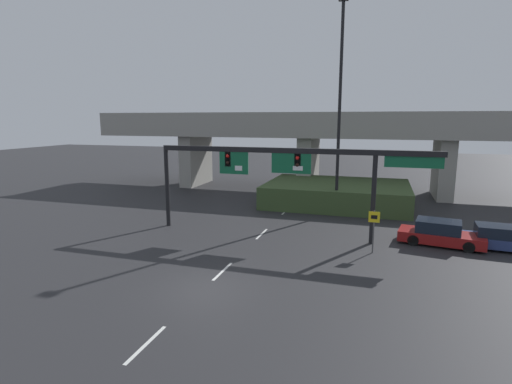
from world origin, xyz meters
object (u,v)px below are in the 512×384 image
signal_gantry (283,164)px  parked_sedan_mid_right (501,238)px  highway_light_pole_near (340,105)px  speed_limit_sign (374,226)px  parked_sedan_near_right (440,234)px

signal_gantry → parked_sedan_mid_right: bearing=5.0°
highway_light_pole_near → parked_sedan_mid_right: size_ratio=3.41×
speed_limit_sign → parked_sedan_mid_right: bearing=22.6°
parked_sedan_near_right → parked_sedan_mid_right: size_ratio=1.06×
speed_limit_sign → parked_sedan_near_right: size_ratio=0.49×
parked_sedan_near_right → parked_sedan_mid_right: bearing=12.3°
highway_light_pole_near → parked_sedan_mid_right: (9.98, -6.08, -7.74)m
signal_gantry → highway_light_pole_near: size_ratio=1.10×
highway_light_pole_near → parked_sedan_near_right: (6.77, -6.24, -7.69)m
parked_sedan_mid_right → speed_limit_sign: bearing=-153.8°
signal_gantry → parked_sedan_near_right: bearing=5.8°
speed_limit_sign → parked_sedan_near_right: bearing=36.0°
signal_gantry → speed_limit_sign: bearing=-17.7°
signal_gantry → parked_sedan_near_right: size_ratio=3.55×
signal_gantry → parked_sedan_mid_right: size_ratio=3.75×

